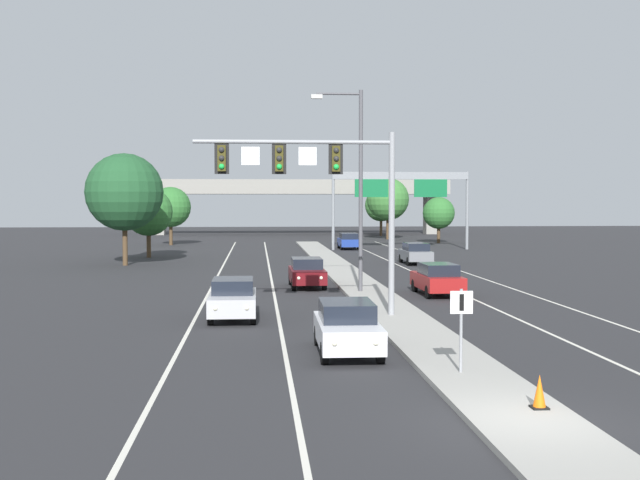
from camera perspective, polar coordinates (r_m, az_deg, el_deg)
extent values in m
plane|color=#28282B|center=(17.47, 14.51, -12.72)|extent=(260.00, 260.00, 0.00)
cube|color=#9E9B93|center=(34.66, 4.73, -4.80)|extent=(2.40, 110.00, 0.15)
cube|color=silver|center=(41.17, -3.33, -3.69)|extent=(0.14, 100.00, 0.01)
cube|color=silver|center=(42.42, 9.49, -3.54)|extent=(0.14, 100.00, 0.01)
cube|color=silver|center=(41.24, -7.93, -3.70)|extent=(0.14, 100.00, 0.01)
cube|color=silver|center=(43.34, 13.74, -3.44)|extent=(0.14, 100.00, 0.01)
cylinder|color=gray|center=(31.57, 5.14, 1.15)|extent=(0.24, 0.24, 7.20)
cylinder|color=gray|center=(31.23, -1.92, 7.02)|extent=(7.76, 0.16, 0.16)
cube|color=black|center=(31.35, 1.13, 5.81)|extent=(0.56, 0.06, 1.20)
cube|color=#38330F|center=(31.31, 1.14, 5.82)|extent=(0.32, 0.32, 1.00)
sphere|color=#282828|center=(31.16, 1.17, 6.42)|extent=(0.22, 0.22, 0.22)
sphere|color=#282828|center=(31.14, 1.17, 5.83)|extent=(0.22, 0.22, 0.22)
sphere|color=green|center=(31.12, 1.17, 5.24)|extent=(0.22, 0.22, 0.22)
cube|color=black|center=(31.21, -2.94, 5.82)|extent=(0.56, 0.06, 1.20)
cube|color=#38330F|center=(31.17, -2.94, 5.83)|extent=(0.32, 0.32, 1.00)
sphere|color=#282828|center=(31.02, -2.93, 6.43)|extent=(0.22, 0.22, 0.22)
sphere|color=#282828|center=(31.00, -2.93, 5.84)|extent=(0.22, 0.22, 0.22)
sphere|color=green|center=(30.98, -2.93, 5.25)|extent=(0.22, 0.22, 0.22)
cube|color=black|center=(31.23, -7.03, 5.80)|extent=(0.56, 0.06, 1.20)
cube|color=#38330F|center=(31.19, -7.03, 5.81)|extent=(0.32, 0.32, 1.00)
sphere|color=#282828|center=(31.03, -7.05, 6.41)|extent=(0.22, 0.22, 0.22)
sphere|color=#282828|center=(31.02, -7.05, 5.82)|extent=(0.22, 0.22, 0.22)
sphere|color=green|center=(31.00, -7.04, 5.23)|extent=(0.22, 0.22, 0.22)
cube|color=white|center=(31.20, -0.89, 6.01)|extent=(0.70, 0.04, 0.70)
cube|color=white|center=(31.14, -4.99, 6.01)|extent=(0.70, 0.04, 0.70)
cylinder|color=gray|center=(21.37, 10.04, -6.39)|extent=(0.08, 0.08, 2.20)
cube|color=white|center=(21.23, 10.08, -4.41)|extent=(0.60, 0.03, 0.60)
cube|color=black|center=(21.21, 10.09, -4.41)|extent=(0.12, 0.01, 0.44)
cylinder|color=#4C4C51|center=(39.80, 2.93, 3.51)|extent=(0.20, 0.20, 10.00)
cylinder|color=#4C4C51|center=(40.03, 1.36, 10.40)|extent=(2.20, 0.12, 0.12)
cube|color=#B7B7B2|center=(39.91, -0.24, 10.21)|extent=(0.56, 0.28, 0.20)
cube|color=silver|center=(24.40, 1.96, -6.59)|extent=(1.86, 4.42, 0.70)
cube|color=black|center=(24.53, 1.91, -5.05)|extent=(1.61, 2.40, 0.56)
sphere|color=#EAE5C6|center=(22.33, 4.01, -7.34)|extent=(0.18, 0.18, 0.18)
sphere|color=#EAE5C6|center=(22.20, 1.04, -7.39)|extent=(0.18, 0.18, 0.18)
cylinder|color=black|center=(23.09, 4.33, -8.01)|extent=(0.23, 0.64, 0.64)
cylinder|color=black|center=(22.93, 0.33, -8.08)|extent=(0.23, 0.64, 0.64)
cylinder|color=black|center=(26.02, 3.39, -6.78)|extent=(0.23, 0.64, 0.64)
cylinder|color=black|center=(25.87, -0.15, -6.83)|extent=(0.23, 0.64, 0.64)
cube|color=#B7B7BC|center=(31.68, -6.24, -4.44)|extent=(1.80, 4.40, 0.70)
cube|color=black|center=(31.83, -6.24, -3.26)|extent=(1.59, 2.38, 0.56)
sphere|color=#EAE5C6|center=(29.50, -5.25, -4.87)|extent=(0.18, 0.18, 0.18)
sphere|color=#EAE5C6|center=(29.54, -7.49, -4.87)|extent=(0.18, 0.18, 0.18)
cylinder|color=black|center=(30.23, -4.80, -5.45)|extent=(0.22, 0.64, 0.64)
cylinder|color=black|center=(30.28, -7.84, -5.45)|extent=(0.22, 0.64, 0.64)
cylinder|color=black|center=(33.20, -4.78, -4.71)|extent=(0.22, 0.64, 0.64)
cylinder|color=black|center=(33.25, -7.55, -4.71)|extent=(0.22, 0.64, 0.64)
cube|color=#5B0F14|center=(43.00, -0.94, -2.52)|extent=(1.84, 4.41, 0.70)
cube|color=black|center=(43.17, -0.96, -1.66)|extent=(1.60, 2.39, 0.56)
sphere|color=#EAE5C6|center=(40.88, 0.09, -2.73)|extent=(0.18, 0.18, 0.18)
sphere|color=#EAE5C6|center=(40.79, -1.53, -2.74)|extent=(0.18, 0.18, 0.18)
cylinder|color=black|center=(41.61, 0.31, -3.18)|extent=(0.23, 0.64, 0.64)
cylinder|color=black|center=(41.50, -1.89, -3.20)|extent=(0.23, 0.64, 0.64)
cylinder|color=black|center=(44.59, -0.05, -2.78)|extent=(0.23, 0.64, 0.64)
cylinder|color=black|center=(44.48, -2.10, -2.80)|extent=(0.23, 0.64, 0.64)
cube|color=maroon|center=(40.00, 8.37, -2.95)|extent=(1.89, 4.44, 0.70)
cube|color=black|center=(39.73, 8.45, -2.08)|extent=(1.63, 2.41, 0.56)
sphere|color=#EAE5C6|center=(41.97, 6.88, -2.60)|extent=(0.18, 0.18, 0.18)
sphere|color=#EAE5C6|center=(42.24, 8.40, -2.58)|extent=(0.18, 0.18, 0.18)
cylinder|color=black|center=(41.31, 6.78, -3.25)|extent=(0.23, 0.64, 0.64)
cylinder|color=black|center=(41.68, 8.93, -3.21)|extent=(0.23, 0.64, 0.64)
cylinder|color=black|center=(38.40, 7.75, -3.71)|extent=(0.23, 0.64, 0.64)
cylinder|color=black|center=(38.80, 10.05, -3.66)|extent=(0.23, 0.64, 0.64)
cube|color=slate|center=(59.44, 6.83, -1.07)|extent=(1.83, 4.41, 0.70)
cube|color=black|center=(59.19, 6.87, -0.48)|extent=(1.60, 2.39, 0.56)
sphere|color=#EAE5C6|center=(61.46, 5.89, -0.89)|extent=(0.18, 0.18, 0.18)
sphere|color=#EAE5C6|center=(61.68, 6.94, -0.89)|extent=(0.18, 0.18, 0.18)
cylinder|color=black|center=(60.78, 5.80, -1.31)|extent=(0.22, 0.64, 0.64)
cylinder|color=black|center=(61.09, 7.27, -1.30)|extent=(0.22, 0.64, 0.64)
cylinder|color=black|center=(57.84, 6.35, -1.52)|extent=(0.22, 0.64, 0.64)
cylinder|color=black|center=(58.17, 7.90, -1.51)|extent=(0.22, 0.64, 0.64)
cube|color=navy|center=(77.35, 2.05, -0.17)|extent=(1.81, 4.40, 0.70)
cube|color=black|center=(77.10, 2.06, 0.29)|extent=(1.59, 2.38, 0.56)
sphere|color=#EAE5C6|center=(79.45, 1.45, -0.05)|extent=(0.18, 0.18, 0.18)
sphere|color=#EAE5C6|center=(79.58, 2.27, -0.05)|extent=(0.18, 0.18, 0.18)
cylinder|color=black|center=(78.77, 1.34, -0.37)|extent=(0.22, 0.64, 0.64)
cylinder|color=black|center=(78.95, 2.49, -0.36)|extent=(0.22, 0.64, 0.64)
cylinder|color=black|center=(75.79, 1.58, -0.49)|extent=(0.22, 0.64, 0.64)
cylinder|color=black|center=(75.98, 2.77, -0.49)|extent=(0.22, 0.64, 0.64)
cube|color=black|center=(18.30, 15.39, -11.46)|extent=(0.36, 0.36, 0.04)
cone|color=orange|center=(18.22, 15.41, -10.33)|extent=(0.28, 0.28, 0.70)
cylinder|color=gray|center=(75.98, 0.95, 2.11)|extent=(0.28, 0.28, 7.50)
cylinder|color=gray|center=(78.30, 10.47, 2.08)|extent=(0.28, 0.28, 7.50)
cube|color=gray|center=(76.91, 5.79, 4.60)|extent=(13.00, 0.36, 0.70)
cube|color=#0F6033|center=(76.22, 3.69, 3.72)|extent=(3.20, 0.08, 1.70)
cube|color=#0F6033|center=(77.25, 7.91, 3.69)|extent=(3.20, 0.08, 1.70)
cube|color=gray|center=(112.21, -1.69, 3.57)|extent=(42.40, 6.40, 1.10)
cube|color=gray|center=(109.24, -1.62, 4.12)|extent=(42.40, 0.36, 0.90)
cube|color=gray|center=(112.91, -11.47, 1.80)|extent=(1.80, 2.40, 5.65)
cube|color=gray|center=(114.78, 7.93, 1.84)|extent=(1.80, 2.40, 5.65)
cylinder|color=#4C3823|center=(85.94, -10.60, 0.41)|extent=(0.36, 0.36, 2.33)
sphere|color=#2D6B2D|center=(85.88, -10.62, 2.33)|extent=(4.27, 4.27, 4.27)
cylinder|color=#4C3823|center=(67.34, -12.13, -0.31)|extent=(0.36, 0.36, 2.18)
sphere|color=#2D6B2D|center=(67.26, -12.16, 1.98)|extent=(3.99, 3.99, 3.99)
cylinder|color=#4C3823|center=(97.84, 4.85, 0.88)|extent=(0.36, 0.36, 2.84)
sphere|color=#387533|center=(97.79, 4.86, 2.93)|extent=(5.19, 5.19, 5.19)
cylinder|color=#4C3823|center=(107.44, 4.38, 0.93)|extent=(0.36, 0.36, 2.39)
sphere|color=#387533|center=(107.39, 4.39, 2.50)|extent=(4.36, 4.36, 4.36)
cylinder|color=#4C3823|center=(89.56, 8.47, 0.40)|extent=(0.36, 0.36, 1.94)
sphere|color=#2D6B2D|center=(89.49, 8.48, 1.92)|extent=(3.54, 3.54, 3.54)
cylinder|color=#4C3823|center=(59.41, -13.75, -0.30)|extent=(0.36, 0.36, 3.07)
sphere|color=#1E4C28|center=(59.33, -13.80, 3.35)|extent=(5.61, 5.61, 5.61)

